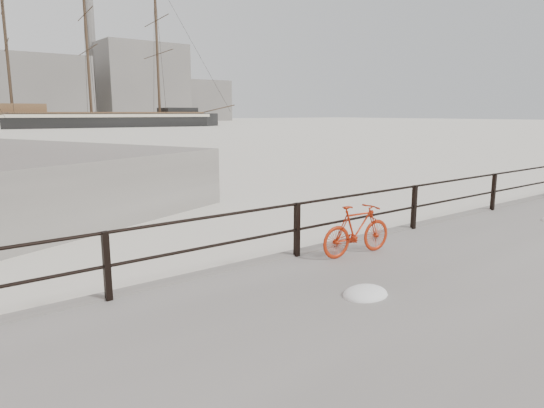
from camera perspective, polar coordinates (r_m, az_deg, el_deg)
ground at (r=11.71m, az=15.56°, el=-4.33°), size 400.00×400.00×0.00m
guardrail at (r=11.44m, az=16.37°, el=-0.35°), size 28.00×0.10×1.00m
bicycle at (r=9.10m, az=9.97°, el=-3.02°), size 1.59×0.39×0.95m
barque_black at (r=104.12m, az=-20.36°, el=8.45°), size 62.99×27.93×34.38m
industrial_west at (r=149.68m, az=-27.15°, el=11.90°), size 32.00×18.00×18.00m
industrial_mid at (r=164.94m, az=-15.27°, el=13.52°), size 26.00×20.00×24.00m
industrial_east at (r=179.34m, az=-8.89°, el=11.91°), size 20.00×16.00×14.00m
smokestack at (r=165.92m, az=-20.47°, el=16.68°), size 2.80×2.80×44.00m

